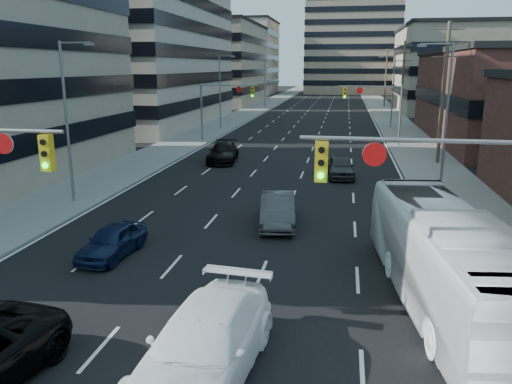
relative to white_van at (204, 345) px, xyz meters
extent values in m
cube|color=black|center=(-1.44, 124.69, -0.89)|extent=(18.00, 300.00, 0.02)
cube|color=slate|center=(-12.94, 124.69, -0.82)|extent=(5.00, 300.00, 0.15)
cube|color=slate|center=(10.06, 124.69, -0.82)|extent=(5.00, 300.00, 0.15)
cube|color=#ADA089|center=(-28.44, 54.69, 13.10)|extent=(26.00, 34.00, 28.00)
cube|color=gray|center=(-25.44, 94.69, 7.10)|extent=(20.00, 30.00, 16.00)
cube|color=gray|center=(23.56, 82.69, 6.10)|extent=(22.00, 28.00, 14.00)
cube|color=#ADA089|center=(-29.44, 134.69, 9.10)|extent=(24.00, 24.00, 20.00)
cube|color=gray|center=(30.56, 124.69, 5.10)|extent=(22.00, 22.00, 12.00)
cube|color=gold|center=(-5.54, 2.69, 4.25)|extent=(0.35, 0.28, 1.10)
cylinder|color=black|center=(-5.54, 2.53, 4.60)|extent=(0.18, 0.06, 0.18)
cylinder|color=black|center=(-5.54, 2.53, 4.25)|extent=(0.18, 0.06, 0.18)
cylinder|color=#0CE526|center=(-5.54, 2.53, 3.90)|extent=(0.18, 0.06, 0.18)
cylinder|color=white|center=(-6.94, 2.66, 4.50)|extent=(0.64, 0.06, 0.64)
cylinder|color=slate|center=(5.31, 2.69, 4.90)|extent=(6.50, 0.12, 0.12)
cube|color=gold|center=(2.66, 2.69, 4.25)|extent=(0.35, 0.28, 1.10)
cylinder|color=black|center=(2.66, 2.53, 4.60)|extent=(0.18, 0.06, 0.18)
cylinder|color=black|center=(2.66, 2.53, 4.25)|extent=(0.18, 0.06, 0.18)
cylinder|color=#0CE526|center=(2.66, 2.53, 3.90)|extent=(0.18, 0.06, 0.18)
cylinder|color=white|center=(4.06, 2.66, 4.50)|extent=(0.64, 0.06, 0.64)
cylinder|color=slate|center=(-11.44, 39.69, 2.10)|extent=(0.18, 0.18, 6.00)
cylinder|color=slate|center=(-8.44, 39.69, 4.90)|extent=(6.00, 0.12, 0.12)
cube|color=gold|center=(-6.04, 39.69, 4.25)|extent=(0.35, 0.28, 1.10)
cylinder|color=black|center=(-6.04, 39.53, 4.60)|extent=(0.18, 0.06, 0.18)
cylinder|color=black|center=(-6.04, 39.53, 4.25)|extent=(0.18, 0.06, 0.18)
cylinder|color=#0CE526|center=(-6.04, 39.53, 3.90)|extent=(0.18, 0.06, 0.18)
cylinder|color=white|center=(-7.44, 39.66, 4.50)|extent=(0.64, 0.06, 0.64)
cylinder|color=slate|center=(8.56, 39.69, 2.10)|extent=(0.18, 0.18, 6.00)
cylinder|color=slate|center=(5.56, 39.69, 4.90)|extent=(6.00, 0.12, 0.12)
cube|color=gold|center=(3.16, 39.69, 4.25)|extent=(0.35, 0.28, 1.10)
cylinder|color=black|center=(3.16, 39.53, 4.60)|extent=(0.18, 0.06, 0.18)
cylinder|color=black|center=(3.16, 39.53, 4.25)|extent=(0.18, 0.06, 0.18)
cylinder|color=#0CE526|center=(3.16, 39.53, 3.90)|extent=(0.18, 0.06, 0.18)
cylinder|color=white|center=(4.56, 39.66, 4.50)|extent=(0.64, 0.06, 0.64)
cylinder|color=#4C3D2D|center=(10.76, 30.69, 4.60)|extent=(0.28, 0.28, 11.00)
cube|color=#4C3D2D|center=(10.76, 30.69, 9.50)|extent=(2.20, 0.10, 0.10)
cube|color=#4C3D2D|center=(10.76, 30.69, 8.50)|extent=(2.20, 0.10, 0.10)
cube|color=#4C3D2D|center=(10.76, 30.69, 7.50)|extent=(2.20, 0.10, 0.10)
cylinder|color=#4C3D2D|center=(10.76, 60.69, 4.60)|extent=(0.28, 0.28, 11.00)
cube|color=#4C3D2D|center=(10.76, 60.69, 9.50)|extent=(2.20, 0.10, 0.10)
cube|color=#4C3D2D|center=(10.76, 60.69, 8.50)|extent=(2.20, 0.10, 0.10)
cube|color=#4C3D2D|center=(10.76, 60.69, 7.50)|extent=(2.20, 0.10, 0.10)
cylinder|color=#4C3D2D|center=(10.76, 90.69, 4.60)|extent=(0.28, 0.28, 11.00)
cube|color=#4C3D2D|center=(10.76, 90.69, 9.50)|extent=(2.20, 0.10, 0.10)
cube|color=#4C3D2D|center=(10.76, 90.69, 8.50)|extent=(2.20, 0.10, 0.10)
cube|color=#4C3D2D|center=(10.76, 90.69, 7.50)|extent=(2.20, 0.10, 0.10)
cylinder|color=slate|center=(-11.94, 14.69, 3.60)|extent=(0.16, 0.16, 9.00)
cylinder|color=slate|center=(-11.04, 14.69, 8.00)|extent=(1.80, 0.10, 0.10)
cube|color=slate|center=(-10.24, 14.69, 7.92)|extent=(0.50, 0.22, 0.14)
cylinder|color=slate|center=(-11.94, 49.69, 3.60)|extent=(0.16, 0.16, 9.00)
cylinder|color=slate|center=(-11.04, 49.69, 8.00)|extent=(1.80, 0.10, 0.10)
cube|color=slate|center=(-10.24, 49.69, 7.92)|extent=(0.50, 0.22, 0.14)
cylinder|color=slate|center=(-11.94, 84.69, 3.60)|extent=(0.16, 0.16, 9.00)
cylinder|color=slate|center=(-11.04, 84.69, 8.00)|extent=(1.80, 0.10, 0.10)
cube|color=slate|center=(-10.24, 84.69, 7.92)|extent=(0.50, 0.22, 0.14)
cylinder|color=slate|center=(9.06, 19.69, 3.60)|extent=(0.16, 0.16, 9.00)
cylinder|color=slate|center=(8.16, 19.69, 8.00)|extent=(1.80, 0.10, 0.10)
cube|color=slate|center=(7.36, 19.69, 7.92)|extent=(0.50, 0.22, 0.14)
cylinder|color=slate|center=(9.06, 54.69, 3.60)|extent=(0.16, 0.16, 9.00)
cylinder|color=slate|center=(8.16, 54.69, 8.00)|extent=(1.80, 0.10, 0.10)
cube|color=slate|center=(7.36, 54.69, 7.92)|extent=(0.50, 0.22, 0.14)
imported|color=white|center=(0.00, 0.00, 0.00)|extent=(3.04, 6.37, 1.79)
imported|color=white|center=(6.68, 5.06, 0.74)|extent=(4.21, 11.97, 3.26)
imported|color=#0E1939|center=(-6.03, 7.37, -0.23)|extent=(1.87, 4.03, 1.33)
imported|color=#37373A|center=(0.16, 12.74, -0.12)|extent=(2.25, 4.90, 1.56)
imported|color=black|center=(-6.52, 28.75, -0.11)|extent=(2.75, 5.63, 1.58)
imported|color=#2C2C2E|center=(3.10, 24.49, -0.13)|extent=(2.16, 4.63, 1.53)
camera|label=1|loc=(3.22, -10.80, 6.78)|focal=35.00mm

